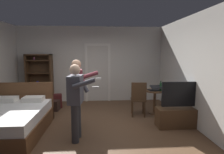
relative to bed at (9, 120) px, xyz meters
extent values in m
plane|color=brown|center=(1.73, 0.10, -0.30)|extent=(5.79, 5.79, 0.00)
cube|color=beige|center=(1.73, 2.79, 1.07)|extent=(5.44, 0.12, 2.74)
cube|color=beige|center=(4.39, 0.10, 1.07)|extent=(0.12, 5.50, 2.74)
cube|color=white|center=(1.55, 2.71, 0.72)|extent=(0.08, 0.08, 2.05)
cube|color=white|center=(2.40, 2.71, 0.72)|extent=(0.08, 0.08, 2.05)
cube|color=white|center=(1.98, 2.71, 1.79)|extent=(0.93, 0.08, 0.08)
cube|color=brown|center=(0.00, -0.08, -0.13)|extent=(1.53, 2.01, 0.35)
cube|color=white|center=(0.00, -0.08, 0.16)|extent=(1.47, 1.95, 0.22)
cube|color=brown|center=(0.00, 0.88, 0.21)|extent=(1.53, 0.08, 1.02)
cube|color=white|center=(-0.34, 0.62, 0.33)|extent=(0.50, 0.34, 0.12)
cube|color=white|center=(0.34, 0.62, 0.33)|extent=(0.50, 0.34, 0.12)
cube|color=#4C331E|center=(-0.50, 2.53, 0.57)|extent=(0.06, 0.32, 1.75)
cube|color=#4C331E|center=(0.34, 2.53, 0.57)|extent=(0.06, 0.32, 1.75)
cube|color=#4C331E|center=(-0.08, 2.53, 1.43)|extent=(0.90, 0.32, 0.04)
cube|color=#4C331E|center=(-0.08, 2.68, 0.57)|extent=(0.90, 0.02, 1.75)
cube|color=#4C331E|center=(-0.08, 2.53, -0.08)|extent=(0.84, 0.32, 0.03)
cylinder|color=#577454|center=(-0.27, 2.53, 0.00)|extent=(0.08, 0.08, 0.14)
cube|color=#4C331E|center=(-0.08, 2.53, 0.35)|extent=(0.84, 0.32, 0.03)
cylinder|color=#3A3DC2|center=(-0.16, 2.53, 0.43)|extent=(0.08, 0.08, 0.13)
cube|color=#4C331E|center=(-0.08, 2.53, 0.79)|extent=(0.84, 0.32, 0.03)
cube|color=#4C331E|center=(-0.08, 2.53, 1.23)|extent=(0.84, 0.32, 0.03)
cylinder|color=#854263|center=(-0.24, 2.53, 1.30)|extent=(0.06, 0.06, 0.10)
cube|color=#4C331E|center=(4.03, 0.10, -0.07)|extent=(1.22, 0.40, 0.47)
cube|color=black|center=(4.03, 0.08, 0.52)|extent=(1.04, 0.05, 0.60)
cube|color=#385E91|center=(4.03, 0.11, 0.52)|extent=(0.98, 0.01, 0.54)
cylinder|color=brown|center=(3.67, 1.15, 0.03)|extent=(0.08, 0.08, 0.67)
cylinder|color=brown|center=(3.67, 1.15, -0.29)|extent=(0.37, 0.37, 0.03)
cylinder|color=brown|center=(3.67, 1.15, 0.38)|extent=(0.61, 0.61, 0.03)
cube|color=black|center=(3.64, 1.15, 0.41)|extent=(0.35, 0.27, 0.02)
cube|color=black|center=(3.66, 1.03, 0.52)|extent=(0.34, 0.24, 0.08)
cube|color=navy|center=(3.66, 1.03, 0.52)|extent=(0.31, 0.20, 0.06)
cylinder|color=#1D4020|center=(3.81, 1.07, 0.51)|extent=(0.06, 0.06, 0.23)
cylinder|color=#1D4020|center=(3.81, 1.07, 0.66)|extent=(0.03, 0.03, 0.06)
cylinder|color=#4C331E|center=(3.32, 1.14, -0.08)|extent=(0.04, 0.04, 0.45)
cylinder|color=#4C331E|center=(2.99, 1.18, -0.08)|extent=(0.04, 0.04, 0.45)
cylinder|color=#4C331E|center=(3.29, 0.81, -0.08)|extent=(0.04, 0.04, 0.45)
cylinder|color=#4C331E|center=(2.95, 0.85, -0.08)|extent=(0.04, 0.04, 0.45)
cube|color=#4C331E|center=(3.14, 0.99, 0.17)|extent=(0.47, 0.47, 0.04)
cube|color=#4C331E|center=(3.12, 0.83, 0.44)|extent=(0.42, 0.09, 0.50)
cylinder|color=#333338|center=(1.55, -0.30, 0.09)|extent=(0.15, 0.15, 0.79)
cylinder|color=#333338|center=(1.53, -0.54, 0.09)|extent=(0.15, 0.15, 0.79)
cube|color=#4C4C56|center=(1.54, -0.42, 0.77)|extent=(0.30, 0.47, 0.56)
sphere|color=#D8AD8C|center=(1.54, -0.42, 1.17)|extent=(0.21, 0.21, 0.21)
cylinder|color=#4C4C56|center=(1.65, -0.18, 0.87)|extent=(0.32, 0.12, 0.46)
cylinder|color=#4C4C56|center=(1.73, -0.69, 0.93)|extent=(0.45, 0.13, 0.22)
cube|color=white|center=(1.95, -0.73, 0.86)|extent=(0.12, 0.05, 0.04)
cylinder|color=#333338|center=(1.47, 0.34, 0.11)|extent=(0.15, 0.15, 0.83)
cylinder|color=#333338|center=(1.51, 0.10, 0.11)|extent=(0.15, 0.15, 0.83)
cube|color=brown|center=(1.49, 0.22, 0.82)|extent=(0.32, 0.46, 0.59)
sphere|color=tan|center=(1.49, 0.22, 1.23)|extent=(0.22, 0.22, 0.22)
cylinder|color=brown|center=(1.55, 0.47, 0.92)|extent=(0.34, 0.13, 0.47)
cylinder|color=brown|center=(1.76, 0.01, 0.99)|extent=(0.49, 0.16, 0.22)
cube|color=white|center=(2.00, 0.02, 0.92)|extent=(0.12, 0.05, 0.04)
cube|color=black|center=(0.47, 1.65, -0.15)|extent=(0.59, 0.37, 0.31)
cube|color=#4C1919|center=(0.50, 1.94, -0.08)|extent=(0.62, 0.41, 0.44)
camera|label=1|loc=(2.01, -4.19, 1.52)|focal=30.05mm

